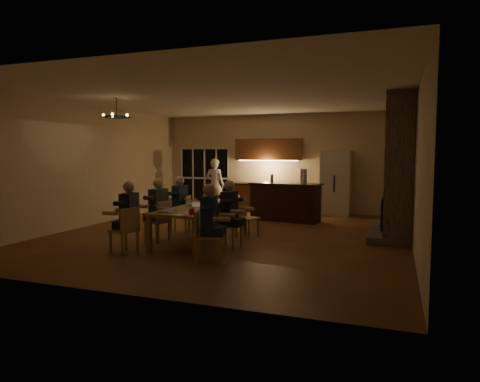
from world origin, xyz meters
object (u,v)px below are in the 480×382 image
at_px(chair_left_near, 124,230).
at_px(bar_blender, 304,176).
at_px(laptop_d, 211,202).
at_px(chandelier, 117,117).
at_px(chair_right_mid, 229,225).
at_px(can_silver, 192,207).
at_px(person_left_near, 129,217).
at_px(laptop_e, 213,196).
at_px(chair_right_far, 247,218).
at_px(refrigerator, 336,183).
at_px(chair_left_far, 180,214).
at_px(redcup_mid, 196,201).
at_px(mug_front, 192,207).
at_px(plate_near, 208,210).
at_px(laptop_a, 167,206).
at_px(laptop_f, 234,197).
at_px(mug_back, 203,199).
at_px(redcup_near, 192,212).
at_px(person_left_far, 180,204).
at_px(dining_table, 203,223).
at_px(can_cola, 220,197).
at_px(bar_bottle, 272,178).
at_px(chair_left_mid, 157,221).
at_px(chair_right_near, 208,236).
at_px(laptop_b, 200,206).
at_px(person_left_mid, 159,210).
at_px(person_right_mid, 229,214).
at_px(standing_person, 215,185).
at_px(mug_mid, 215,202).
at_px(laptop_c, 195,200).
at_px(plate_far, 232,203).
at_px(person_right_near, 209,222).

xyz_separation_m(chair_left_near, bar_blender, (2.52, 4.84, 0.84)).
bearing_deg(chair_left_near, laptop_d, 162.54).
bearing_deg(chandelier, bar_blender, 42.74).
bearing_deg(chair_right_mid, can_silver, 108.76).
distance_m(person_left_near, laptop_e, 2.67).
bearing_deg(chair_left_near, chair_right_far, 160.71).
distance_m(refrigerator, chair_left_far, 5.34).
xyz_separation_m(laptop_d, redcup_mid, (-0.60, 0.51, -0.05)).
distance_m(mug_front, plate_near, 0.42).
bearing_deg(redcup_mid, laptop_a, -85.74).
distance_m(chair_left_near, laptop_f, 3.03).
bearing_deg(plate_near, laptop_f, 92.04).
xyz_separation_m(mug_front, redcup_mid, (-0.36, 0.94, 0.01)).
relative_size(mug_back, redcup_near, 0.83).
bearing_deg(person_left_far, person_left_near, 1.82).
bearing_deg(chair_left_near, dining_table, 168.84).
relative_size(laptop_a, can_cola, 2.67).
xyz_separation_m(refrigerator, person_left_near, (-3.11, -6.44, -0.31)).
bearing_deg(refrigerator, mug_back, -123.56).
height_order(chair_left_far, laptop_f, laptop_f).
distance_m(chair_right_far, laptop_d, 1.02).
relative_size(chair_right_far, plate_near, 3.90).
bearing_deg(bar_bottle, dining_table, -100.84).
relative_size(refrigerator, chair_left_mid, 2.25).
height_order(chair_right_near, bar_blender, bar_blender).
xyz_separation_m(chandelier, laptop_b, (2.37, -0.59, -1.89)).
distance_m(person_left_mid, person_right_mid, 1.68).
bearing_deg(laptop_d, mug_front, -114.62).
bearing_deg(standing_person, mug_front, 109.89).
xyz_separation_m(person_left_near, redcup_near, (1.23, 0.22, 0.12)).
height_order(chair_left_near, standing_person, standing_person).
bearing_deg(redcup_near, chair_left_far, 123.27).
relative_size(redcup_mid, can_cola, 1.00).
bearing_deg(mug_front, redcup_mid, 111.12).
bearing_deg(standing_person, redcup_mid, 109.17).
height_order(chair_right_near, mug_back, chair_right_near).
xyz_separation_m(chair_left_near, chair_left_mid, (0.04, 1.18, 0.00)).
relative_size(mug_mid, plate_near, 0.44).
xyz_separation_m(laptop_c, bar_bottle, (0.90, 3.23, 0.34)).
distance_m(laptop_f, can_silver, 1.77).
bearing_deg(can_silver, can_cola, 96.70).
bearing_deg(redcup_near, refrigerator, 73.20).
distance_m(standing_person, plate_far, 4.38).
distance_m(bar_bottle, bar_blender, 0.99).
relative_size(person_left_near, person_left_far, 1.00).
height_order(person_right_near, person_left_mid, same).
height_order(laptop_e, redcup_near, laptop_e).
bearing_deg(plate_near, laptop_e, 110.20).
bearing_deg(can_silver, bar_bottle, 82.03).
xyz_separation_m(plate_near, plate_far, (0.03, 1.27, 0.00)).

